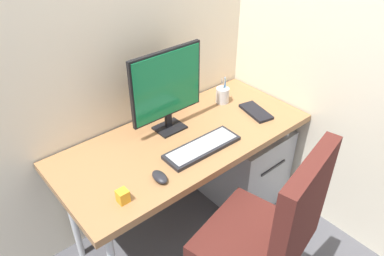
# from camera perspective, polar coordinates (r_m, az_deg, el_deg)

# --- Properties ---
(ground_plane) EXTENTS (8.00, 8.00, 0.00)m
(ground_plane) POSITION_cam_1_polar(r_m,az_deg,el_deg) (2.62, -0.90, -14.59)
(ground_plane) COLOR #4C4C51
(wall_back) EXTENTS (3.33, 0.04, 2.80)m
(wall_back) POSITION_cam_1_polar(r_m,az_deg,el_deg) (2.10, -7.95, 18.06)
(wall_back) COLOR beige
(wall_back) RESTS_ON ground_plane
(wall_side_right) EXTENTS (0.04, 2.49, 2.80)m
(wall_side_right) POSITION_cam_1_polar(r_m,az_deg,el_deg) (2.23, 20.04, 17.41)
(wall_side_right) COLOR beige
(wall_side_right) RESTS_ON ground_plane
(desk) EXTENTS (1.51, 0.67, 0.74)m
(desk) POSITION_cam_1_polar(r_m,az_deg,el_deg) (2.15, -1.06, -2.59)
(desk) COLOR #996B42
(desk) RESTS_ON ground_plane
(office_chair) EXTENTS (0.62, 0.60, 1.08)m
(office_chair) POSITION_cam_1_polar(r_m,az_deg,el_deg) (1.87, 11.51, -15.95)
(office_chair) COLOR black
(office_chair) RESTS_ON ground_plane
(filing_cabinet) EXTENTS (0.47, 0.57, 0.58)m
(filing_cabinet) POSITION_cam_1_polar(r_m,az_deg,el_deg) (2.68, 7.53, -5.01)
(filing_cabinet) COLOR #9EA0A5
(filing_cabinet) RESTS_ON ground_plane
(monitor) EXTENTS (0.47, 0.14, 0.49)m
(monitor) POSITION_cam_1_polar(r_m,az_deg,el_deg) (2.06, -3.90, 6.37)
(monitor) COLOR black
(monitor) RESTS_ON desk
(keyboard) EXTENTS (0.45, 0.16, 0.03)m
(keyboard) POSITION_cam_1_polar(r_m,az_deg,el_deg) (2.02, 1.55, -3.03)
(keyboard) COLOR black
(keyboard) RESTS_ON desk
(mouse) EXTENTS (0.07, 0.11, 0.04)m
(mouse) POSITION_cam_1_polar(r_m,az_deg,el_deg) (1.84, -5.03, -7.56)
(mouse) COLOR black
(mouse) RESTS_ON desk
(pen_holder) EXTENTS (0.09, 0.09, 0.18)m
(pen_holder) POSITION_cam_1_polar(r_m,az_deg,el_deg) (2.44, 4.76, 5.14)
(pen_holder) COLOR silver
(pen_holder) RESTS_ON desk
(notebook) EXTENTS (0.16, 0.25, 0.02)m
(notebook) POSITION_cam_1_polar(r_m,az_deg,el_deg) (2.37, 9.88, 2.50)
(notebook) COLOR black
(notebook) RESTS_ON desk
(desk_clamp_accessory) EXTENTS (0.05, 0.05, 0.07)m
(desk_clamp_accessory) POSITION_cam_1_polar(r_m,az_deg,el_deg) (1.74, -10.68, -10.35)
(desk_clamp_accessory) COLOR orange
(desk_clamp_accessory) RESTS_ON desk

